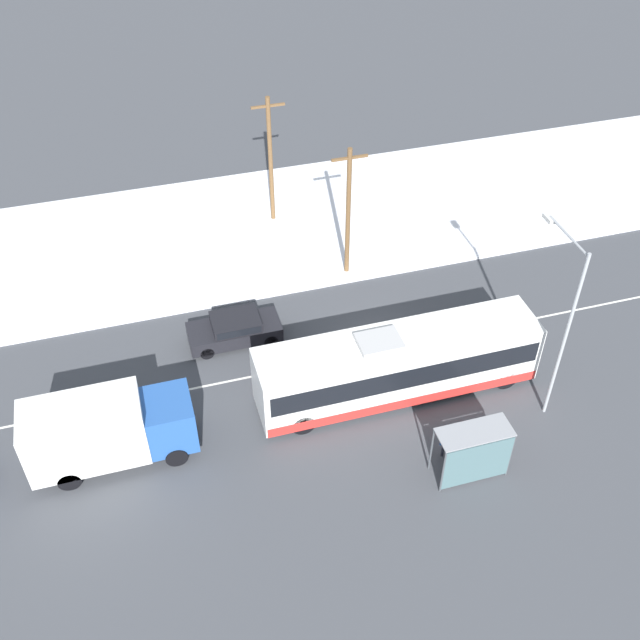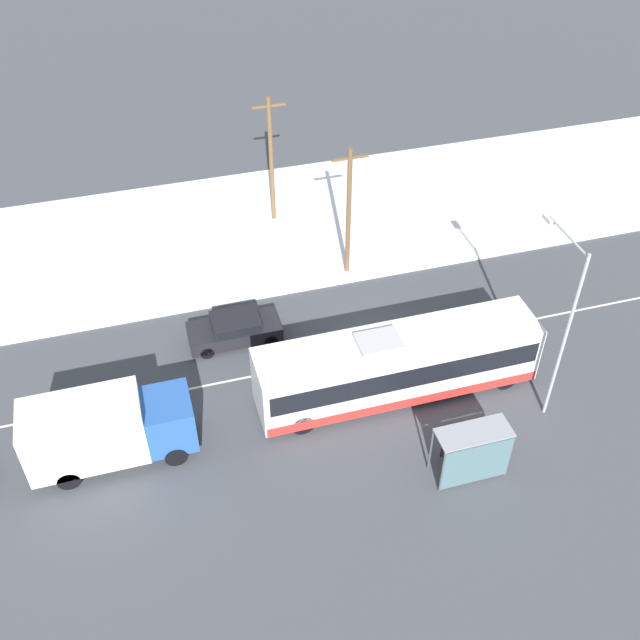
% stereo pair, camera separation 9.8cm
% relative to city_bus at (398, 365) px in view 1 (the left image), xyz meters
% --- Properties ---
extents(ground_plane, '(120.00, 120.00, 0.00)m').
position_rel_city_bus_xyz_m(ground_plane, '(0.21, 2.62, -1.60)').
color(ground_plane, '#424449').
extents(snow_lot, '(80.00, 12.23, 0.12)m').
position_rel_city_bus_xyz_m(snow_lot, '(0.21, 13.95, -1.54)').
color(snow_lot, white).
rests_on(snow_lot, ground_plane).
extents(lane_marking_center, '(60.00, 0.12, 0.00)m').
position_rel_city_bus_xyz_m(lane_marking_center, '(0.21, 2.62, -1.60)').
color(lane_marking_center, silver).
rests_on(lane_marking_center, ground_plane).
extents(city_bus, '(12.19, 2.57, 3.27)m').
position_rel_city_bus_xyz_m(city_bus, '(0.00, 0.00, 0.00)').
color(city_bus, white).
rests_on(city_bus, ground_plane).
extents(box_truck, '(6.44, 2.30, 3.15)m').
position_rel_city_bus_xyz_m(box_truck, '(-12.17, -0.30, 0.12)').
color(box_truck, silver).
rests_on(box_truck, ground_plane).
extents(sedan_car, '(4.29, 1.80, 1.39)m').
position_rel_city_bus_xyz_m(sedan_car, '(-6.07, 5.16, -0.84)').
color(sedan_car, black).
rests_on(sedan_car, ground_plane).
extents(pedestrian_at_stop, '(0.58, 0.26, 1.61)m').
position_rel_city_bus_xyz_m(pedestrian_at_stop, '(0.65, -3.90, -0.61)').
color(pedestrian_at_stop, '#23232D').
rests_on(pedestrian_at_stop, ground_plane).
extents(bus_shelter, '(2.88, 1.20, 2.40)m').
position_rel_city_bus_xyz_m(bus_shelter, '(1.17, -5.19, 0.08)').
color(bus_shelter, gray).
rests_on(bus_shelter, ground_plane).
extents(streetlamp, '(0.36, 3.08, 8.29)m').
position_rel_city_bus_xyz_m(streetlamp, '(5.69, -2.33, 3.62)').
color(streetlamp, '#9EA3A8').
rests_on(streetlamp, ground_plane).
extents(utility_pole_roadside, '(1.80, 0.24, 7.20)m').
position_rel_city_bus_xyz_m(utility_pole_roadside, '(0.57, 8.75, 2.18)').
color(utility_pole_roadside, brown).
rests_on(utility_pole_roadside, ground_plane).
extents(utility_pole_snowlot, '(1.80, 0.24, 7.46)m').
position_rel_city_bus_xyz_m(utility_pole_snowlot, '(-1.95, 14.66, 2.31)').
color(utility_pole_snowlot, brown).
rests_on(utility_pole_snowlot, ground_plane).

